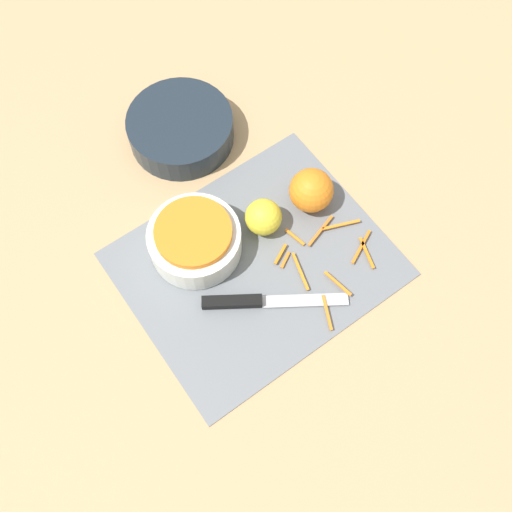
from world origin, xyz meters
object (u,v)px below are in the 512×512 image
at_px(bowl_speckled, 195,239).
at_px(lemon, 263,217).
at_px(bowl_dark, 181,129).
at_px(knife, 249,301).
at_px(orange_left, 311,190).

distance_m(bowl_speckled, lemon, 0.13).
xyz_separation_m(bowl_dark, knife, (-0.09, -0.36, -0.02)).
xyz_separation_m(bowl_dark, orange_left, (0.11, -0.26, 0.02)).
bearing_deg(knife, bowl_dark, 108.82).
distance_m(bowl_speckled, bowl_dark, 0.24).
xyz_separation_m(bowl_speckled, lemon, (0.12, -0.03, -0.00)).
bearing_deg(bowl_dark, knife, -104.73).
bearing_deg(bowl_dark, lemon, -87.06).
bearing_deg(bowl_dark, orange_left, -66.82).
relative_size(bowl_speckled, knife, 0.74).
distance_m(bowl_speckled, knife, 0.14).
height_order(knife, orange_left, orange_left).
bearing_deg(orange_left, bowl_dark, 113.18).
bearing_deg(bowl_speckled, orange_left, -10.91).
bearing_deg(orange_left, lemon, 174.67).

